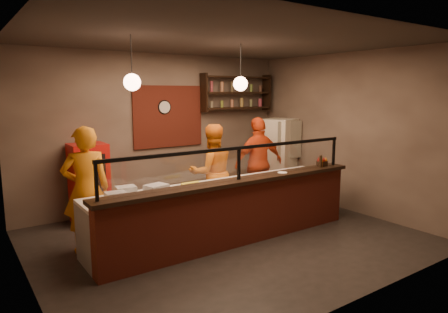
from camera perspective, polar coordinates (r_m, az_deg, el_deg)
floor at (r=6.81m, az=0.52°, el=-11.59°), size 6.00×6.00×0.00m
ceiling at (r=6.41m, az=0.56°, el=16.23°), size 6.00×6.00×0.00m
wall_back at (r=8.57m, az=-9.18°, el=3.62°), size 6.00×0.00×6.00m
wall_left at (r=5.30m, az=-26.98°, el=-0.66°), size 0.00×5.00×5.00m
wall_right at (r=8.50m, az=17.32°, el=3.28°), size 0.00×5.00×5.00m
wall_front at (r=4.63m, az=18.71°, el=-1.44°), size 6.00×0.00×6.00m
brick_patch at (r=8.60m, az=-7.94°, el=5.68°), size 1.60×0.04×1.30m
service_counter at (r=6.41m, az=2.09°, el=-8.18°), size 4.60×0.25×1.00m
counter_ledge at (r=6.28m, az=2.11°, el=-3.56°), size 4.70×0.37×0.06m
worktop_cabinet at (r=6.82m, az=-0.46°, el=-7.76°), size 4.60×0.75×0.85m
worktop at (r=6.71m, az=-0.46°, el=-4.08°), size 4.60×0.75×0.05m
sneeze_guard at (r=6.21m, az=2.13°, el=-0.50°), size 4.50×0.05×0.52m
wall_shelving at (r=9.36m, az=1.86°, el=9.10°), size 1.84×0.28×0.85m
wall_clock at (r=8.54m, az=-8.54°, el=6.99°), size 0.30×0.04×0.30m
pendant_left at (r=5.82m, az=-12.99°, el=10.32°), size 0.24×0.24×0.77m
pendant_right at (r=6.76m, az=2.37°, el=10.35°), size 0.24×0.24×0.77m
cook_left at (r=6.38m, az=-19.10°, el=-4.48°), size 0.77×0.57×1.92m
cook_mid at (r=7.53m, az=-1.75°, el=-2.30°), size 1.02×0.87×1.83m
cook_right at (r=8.31m, az=4.99°, el=-0.96°), size 1.16×0.58×1.91m
fridge at (r=9.39m, az=7.78°, el=-0.15°), size 0.95×0.92×1.81m
red_cooler at (r=7.81m, az=-18.69°, el=-3.67°), size 0.64×0.58×1.48m
pizza_dough at (r=7.06m, az=4.93°, el=-3.19°), size 0.60×0.60×0.01m
prep_tub_a at (r=5.80m, az=-15.23°, el=-5.58°), size 0.29×0.24×0.14m
prep_tub_b at (r=6.08m, az=-13.82°, el=-4.82°), size 0.31×0.26×0.14m
prep_tub_c at (r=6.04m, az=-9.63°, el=-4.70°), size 0.36×0.32×0.16m
rolling_pin at (r=6.59m, az=-4.89°, el=-3.88°), size 0.32×0.06×0.05m
condiment_caddy at (r=7.60m, az=13.82°, el=-0.98°), size 0.17×0.14×0.09m
pepper_mill at (r=7.45m, az=13.64°, el=-0.69°), size 0.05×0.05×0.22m
small_plate at (r=6.84m, az=8.34°, el=-2.29°), size 0.18×0.18×0.01m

